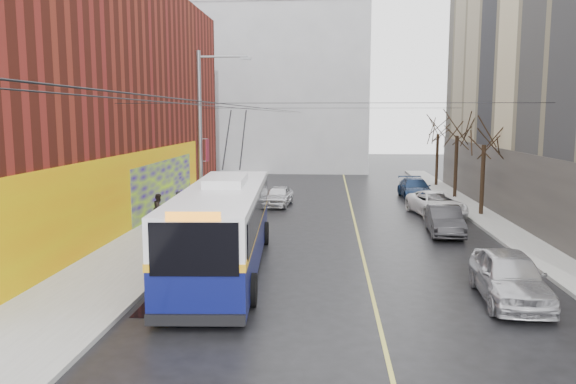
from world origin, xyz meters
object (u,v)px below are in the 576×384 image
(pedestrian_c, at_px, (210,206))
(streetlight_pole, at_px, (203,137))
(pedestrian_a, at_px, (180,208))
(parked_car_b, at_px, (445,220))
(tree_near, at_px, (485,131))
(parked_car_d, at_px, (415,188))
(tree_mid, at_px, (457,125))
(tree_far, at_px, (438,125))
(following_car, at_px, (278,196))
(parked_car_a, at_px, (509,276))
(parked_car_c, at_px, (436,204))
(trolleybus, at_px, (223,226))
(pedestrian_b, at_px, (159,208))

(pedestrian_c, bearing_deg, streetlight_pole, 161.53)
(streetlight_pole, xyz_separation_m, pedestrian_a, (-1.67, 1.48, -3.80))
(parked_car_b, distance_m, pedestrian_c, 12.51)
(tree_near, distance_m, parked_car_b, 7.57)
(parked_car_d, height_order, pedestrian_a, pedestrian_a)
(tree_near, distance_m, tree_mid, 7.01)
(tree_far, bearing_deg, following_car, -137.86)
(streetlight_pole, height_order, pedestrian_c, streetlight_pole)
(streetlight_pole, bearing_deg, tree_far, 52.88)
(parked_car_a, distance_m, parked_car_b, 10.14)
(parked_car_c, bearing_deg, pedestrian_a, -172.00)
(parked_car_c, relative_size, following_car, 1.33)
(tree_far, bearing_deg, trolleybus, -116.09)
(trolleybus, xyz_separation_m, parked_car_a, (9.77, -3.02, -0.90))
(tree_far, bearing_deg, pedestrian_b, -135.29)
(tree_far, distance_m, parked_car_c, 14.99)
(tree_far, distance_m, pedestrian_a, 25.35)
(parked_car_b, xyz_separation_m, pedestrian_c, (-12.30, 2.27, 0.21))
(parked_car_c, height_order, parked_car_d, parked_car_c)
(tree_mid, bearing_deg, pedestrian_c, -146.89)
(trolleybus, relative_size, parked_car_d, 2.67)
(parked_car_d, bearing_deg, pedestrian_c, -143.46)
(following_car, relative_size, pedestrian_a, 2.18)
(tree_far, bearing_deg, pedestrian_c, -132.18)
(tree_mid, xyz_separation_m, tree_far, (0.00, 7.00, -0.11))
(parked_car_c, distance_m, pedestrian_a, 14.87)
(pedestrian_a, bearing_deg, pedestrian_c, -28.64)
(trolleybus, xyz_separation_m, pedestrian_a, (-3.84, 7.97, -0.67))
(parked_car_c, bearing_deg, trolleybus, -139.21)
(tree_near, bearing_deg, trolleybus, -136.08)
(tree_near, distance_m, tree_far, 14.00)
(tree_near, relative_size, trolleybus, 0.49)
(tree_mid, xyz_separation_m, following_car, (-12.25, -4.08, -4.59))
(parked_car_a, relative_size, parked_car_c, 0.92)
(parked_car_a, height_order, following_car, parked_car_a)
(parked_car_a, bearing_deg, parked_car_b, 92.93)
(parked_car_a, relative_size, parked_car_d, 0.97)
(trolleybus, height_order, following_car, trolleybus)
(tree_mid, height_order, pedestrian_c, tree_mid)
(parked_car_a, xyz_separation_m, parked_car_d, (0.40, 22.50, -0.10))
(parked_car_a, height_order, pedestrian_b, pedestrian_b)
(trolleybus, bearing_deg, tree_far, 60.26)
(parked_car_c, bearing_deg, pedestrian_b, -175.40)
(tree_far, bearing_deg, pedestrian_a, -132.23)
(following_car, height_order, pedestrian_a, pedestrian_a)
(tree_far, xyz_separation_m, parked_car_b, (-3.20, -19.38, -4.43))
(tree_near, bearing_deg, pedestrian_c, -168.66)
(tree_near, bearing_deg, streetlight_pole, -158.38)
(streetlight_pole, distance_m, parked_car_a, 15.79)
(pedestrian_a, bearing_deg, tree_far, -28.04)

